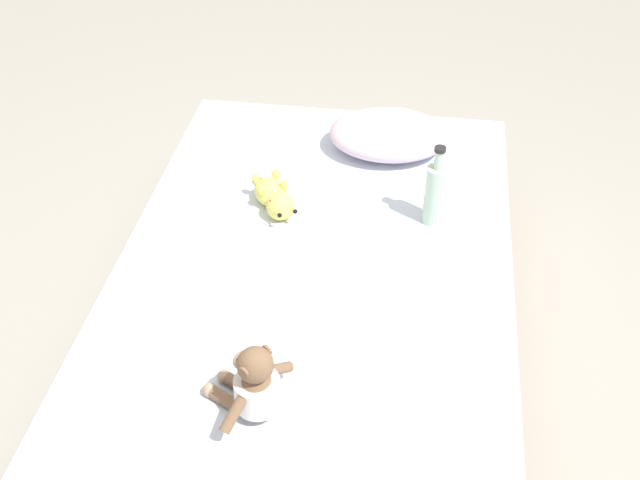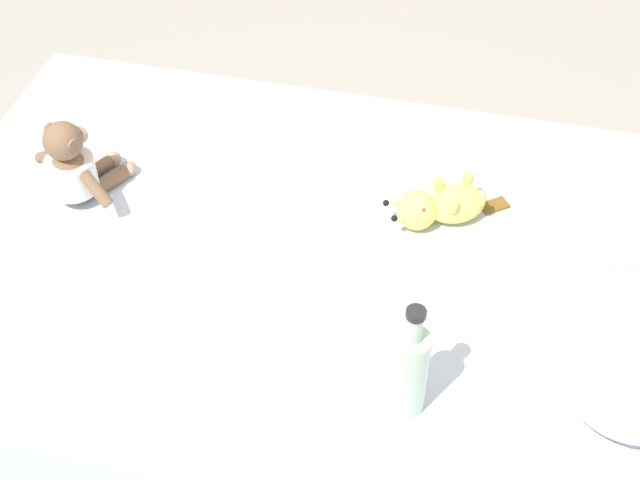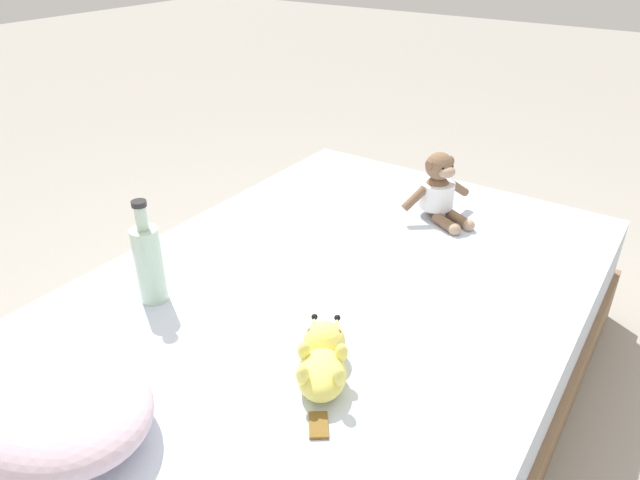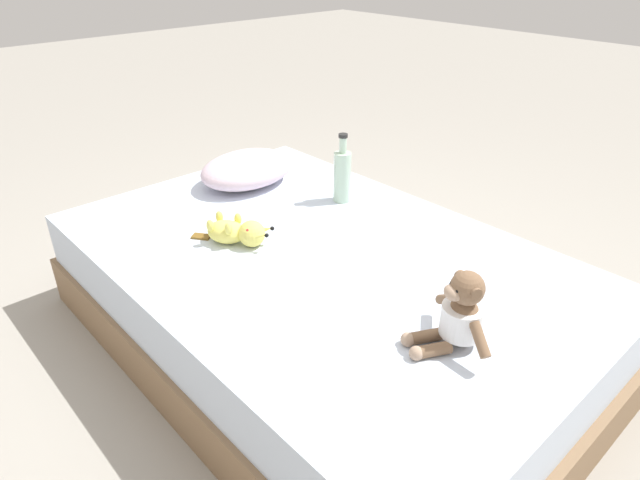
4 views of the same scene
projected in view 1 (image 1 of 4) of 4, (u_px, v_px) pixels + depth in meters
The scene contains 6 objects.
ground_plane at pixel (316, 348), 2.89m from camera, with size 16.00×16.00×0.00m, color #9E998E.
bed at pixel (315, 307), 2.76m from camera, with size 1.32×2.02×0.42m.
pillow at pixel (388, 134), 3.10m from camera, with size 0.48×0.37×0.14m.
plush_monkey at pixel (254, 386), 2.08m from camera, with size 0.25×0.27×0.24m.
plush_yellow_creature at pixel (275, 197), 2.81m from camera, with size 0.22×0.31×0.10m.
glass_bottle at pixel (435, 193), 2.71m from camera, with size 0.07×0.07×0.30m.
Camera 1 is at (0.31, -1.98, 2.12)m, focal length 45.05 mm.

